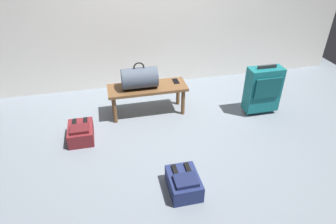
{
  "coord_description": "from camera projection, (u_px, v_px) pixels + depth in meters",
  "views": [
    {
      "loc": [
        -0.72,
        -2.61,
        2.14
      ],
      "look_at": [
        -0.06,
        0.27,
        0.25
      ],
      "focal_mm": 31.76,
      "sensor_mm": 36.0,
      "label": 1
    }
  ],
  "objects": [
    {
      "name": "ground_plane",
      "position": [
        178.0,
        142.0,
        3.43
      ],
      "size": [
        6.6,
        6.6,
        0.0
      ],
      "primitive_type": "plane",
      "color": "slate"
    },
    {
      "name": "bench",
      "position": [
        147.0,
        91.0,
        3.79
      ],
      "size": [
        1.0,
        0.36,
        0.39
      ],
      "color": "brown",
      "rests_on": "ground"
    },
    {
      "name": "duffel_bag_slate",
      "position": [
        139.0,
        78.0,
        3.67
      ],
      "size": [
        0.44,
        0.26,
        0.34
      ],
      "color": "#475160",
      "rests_on": "bench"
    },
    {
      "name": "cell_phone",
      "position": [
        176.0,
        81.0,
        3.88
      ],
      "size": [
        0.07,
        0.14,
        0.01
      ],
      "color": "black",
      "rests_on": "bench"
    },
    {
      "name": "suitcase_upright_teal",
      "position": [
        263.0,
        89.0,
        3.8
      ],
      "size": [
        0.44,
        0.22,
        0.67
      ],
      "color": "#14666B",
      "rests_on": "ground"
    },
    {
      "name": "backpack_maroon",
      "position": [
        81.0,
        132.0,
        3.43
      ],
      "size": [
        0.28,
        0.38,
        0.21
      ],
      "color": "maroon",
      "rests_on": "ground"
    },
    {
      "name": "backpack_navy",
      "position": [
        184.0,
        183.0,
        2.77
      ],
      "size": [
        0.28,
        0.38,
        0.21
      ],
      "color": "navy",
      "rests_on": "ground"
    }
  ]
}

